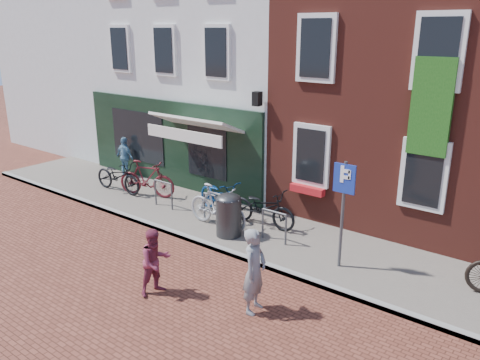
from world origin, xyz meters
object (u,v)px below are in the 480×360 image
Objects in this scene: litter_bin at (229,213)px; woman at (254,271)px; parking_sign at (343,197)px; cafe_person at (125,157)px; bicycle_3 at (217,206)px; bicycle_4 at (263,207)px; bicycle_2 at (220,197)px; boy at (155,262)px; bicycle_1 at (147,179)px; bicycle_0 at (118,176)px.

litter_bin is 3.41m from woman.
parking_sign is 9.55m from cafe_person.
parking_sign is at bearing 3.54° from litter_bin.
bicycle_4 is at bearing -47.88° from bicycle_3.
boy is at bearing -141.12° from bicycle_2.
litter_bin is 0.61× the size of bicycle_4.
bicycle_1 is at bearing 53.83° from woman.
bicycle_4 is at bearing 21.99° from woman.
cafe_person is 5.90m from bicycle_3.
bicycle_3 is 0.97× the size of bicycle_4.
litter_bin is 4.08m from bicycle_1.
bicycle_0 and bicycle_4 have the same top height.
bicycle_0 is 1.03× the size of bicycle_3.
bicycle_3 is at bearing 39.67° from woman.
bicycle_3 is 1.24m from bicycle_4.
litter_bin is 0.62× the size of bicycle_3.
woman is at bearing -133.89° from bicycle_1.
parking_sign reaches higher than bicycle_1.
cafe_person is at bearing 40.97° from bicycle_0.
bicycle_4 is (4.33, 0.29, -0.06)m from bicycle_1.
parking_sign is at bearing -113.22° from bicycle_1.
bicycle_3 is at bearing -127.90° from bicycle_2.
parking_sign is 1.71× the size of cafe_person.
woman is 0.85× the size of bicycle_4.
bicycle_2 is 1.00× the size of bicycle_4.
bicycle_1 is at bearing 169.01° from litter_bin.
parking_sign is 1.23× the size of bicycle_2.
cafe_person is 5.23m from bicycle_2.
woman reaches higher than bicycle_1.
bicycle_2 is (3.98, 0.48, 0.00)m from bicycle_0.
parking_sign is 4.25m from boy.
bicycle_0 is 1.00× the size of bicycle_2.
parking_sign is 1.23× the size of bicycle_0.
bicycle_4 is at bearing -70.46° from bicycle_2.
bicycle_2 is 1.46m from bicycle_4.
parking_sign reaches higher than litter_bin.
litter_bin reaches higher than bicycle_2.
woman is at bearing -102.80° from parking_sign.
bicycle_3 is (0.53, -0.75, 0.06)m from bicycle_2.
litter_bin is 0.49× the size of parking_sign.
bicycle_4 is at bearing 14.98° from boy.
bicycle_4 is at bearing -104.67° from bicycle_1.
litter_bin is at bearing -97.24° from bicycle_0.
cafe_person is 0.72× the size of bicycle_0.
litter_bin is at bearing -119.46° from bicycle_1.
parking_sign reaches higher than woman.
cafe_person is 0.72× the size of bicycle_4.
litter_bin is at bearing -176.46° from parking_sign.
bicycle_0 is at bearing 84.98° from bicycle_1.
bicycle_3 is (5.69, -1.55, -0.14)m from cafe_person.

